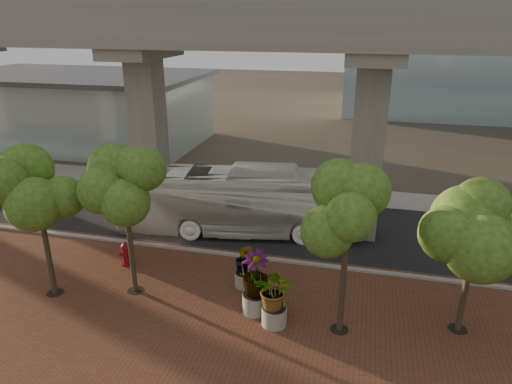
# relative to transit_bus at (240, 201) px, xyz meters

# --- Properties ---
(ground) EXTENTS (160.00, 160.00, 0.00)m
(ground) POSITION_rel_transit_bus_xyz_m (0.40, -0.85, -1.79)
(ground) COLOR #383328
(ground) RESTS_ON ground
(brick_plaza) EXTENTS (70.00, 13.00, 0.06)m
(brick_plaza) POSITION_rel_transit_bus_xyz_m (0.40, -8.85, -1.76)
(brick_plaza) COLOR brown
(brick_plaza) RESTS_ON ground
(asphalt_road) EXTENTS (90.00, 8.00, 0.04)m
(asphalt_road) POSITION_rel_transit_bus_xyz_m (0.40, 1.15, -1.77)
(asphalt_road) COLOR black
(asphalt_road) RESTS_ON ground
(curb_strip) EXTENTS (70.00, 0.25, 0.16)m
(curb_strip) POSITION_rel_transit_bus_xyz_m (0.40, -2.85, -1.71)
(curb_strip) COLOR gray
(curb_strip) RESTS_ON ground
(far_sidewalk) EXTENTS (90.00, 3.00, 0.06)m
(far_sidewalk) POSITION_rel_transit_bus_xyz_m (0.40, 6.65, -1.76)
(far_sidewalk) COLOR gray
(far_sidewalk) RESTS_ON ground
(transit_viaduct) EXTENTS (72.00, 5.60, 12.40)m
(transit_viaduct) POSITION_rel_transit_bus_xyz_m (0.40, 1.15, 5.49)
(transit_viaduct) COLOR gray
(transit_viaduct) RESTS_ON ground
(station_pavilion) EXTENTS (23.00, 13.00, 6.30)m
(station_pavilion) POSITION_rel_transit_bus_xyz_m (-19.60, 15.15, 1.43)
(station_pavilion) COLOR #A7BBBF
(station_pavilion) RESTS_ON ground
(transit_bus) EXTENTS (13.17, 4.94, 3.58)m
(transit_bus) POSITION_rel_transit_bus_xyz_m (0.00, 0.00, 0.00)
(transit_bus) COLOR white
(transit_bus) RESTS_ON ground
(fire_hydrant) EXTENTS (0.59, 0.53, 1.18)m
(fire_hydrant) POSITION_rel_transit_bus_xyz_m (-4.23, -4.87, -1.17)
(fire_hydrant) COLOR maroon
(fire_hydrant) RESTS_ON ground
(planter_front) EXTENTS (2.13, 2.13, 2.34)m
(planter_front) POSITION_rel_transit_bus_xyz_m (3.45, -7.62, -0.31)
(planter_front) COLOR #A69F96
(planter_front) RESTS_ON ground
(planter_right) EXTENTS (2.50, 2.50, 2.67)m
(planter_right) POSITION_rel_transit_bus_xyz_m (2.55, -7.01, -0.12)
(planter_right) COLOR #AAA499
(planter_right) RESTS_ON ground
(planter_left) EXTENTS (1.85, 1.85, 2.03)m
(planter_left) POSITION_rel_transit_bus_xyz_m (1.65, -5.32, -0.50)
(planter_left) COLOR #A49E94
(planter_left) RESTS_ON ground
(street_tree_far_west) EXTENTS (3.80, 3.80, 6.05)m
(street_tree_far_west) POSITION_rel_transit_bus_xyz_m (-6.02, -7.77, 2.56)
(street_tree_far_west) COLOR #4B3E2B
(street_tree_far_west) RESTS_ON ground
(street_tree_near_west) EXTENTS (3.47, 3.47, 6.26)m
(street_tree_near_west) POSITION_rel_transit_bus_xyz_m (-2.80, -6.79, 2.92)
(street_tree_near_west) COLOR #4B3E2B
(street_tree_near_west) RESTS_ON ground
(street_tree_near_east) EXTENTS (3.50, 3.50, 6.57)m
(street_tree_near_east) POSITION_rel_transit_bus_xyz_m (5.90, -7.36, 3.22)
(street_tree_near_east) COLOR #4B3E2B
(street_tree_near_east) RESTS_ON ground
(street_tree_far_east) EXTENTS (3.78, 3.78, 5.87)m
(street_tree_far_east) POSITION_rel_transit_bus_xyz_m (10.22, -6.29, 2.40)
(street_tree_far_east) COLOR #4B3E2B
(street_tree_far_east) RESTS_ON ground
(streetlamp_west) EXTENTS (0.44, 1.30, 8.97)m
(streetlamp_west) POSITION_rel_transit_bus_xyz_m (-8.20, 5.46, 3.44)
(streetlamp_west) COLOR #2E2E33
(streetlamp_west) RESTS_ON ground
(streetlamp_east) EXTENTS (0.36, 1.05, 7.24)m
(streetlamp_east) POSITION_rel_transit_bus_xyz_m (6.99, 5.73, 2.44)
(streetlamp_east) COLOR #2E2F33
(streetlamp_east) RESTS_ON ground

